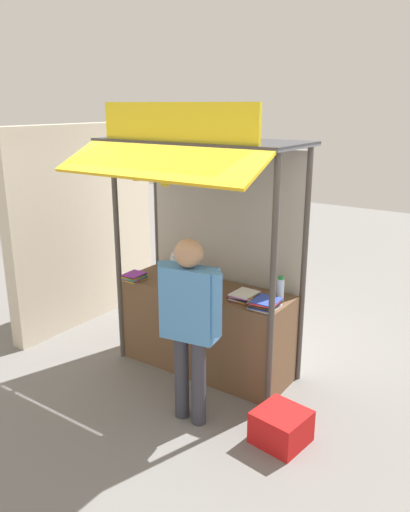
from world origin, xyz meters
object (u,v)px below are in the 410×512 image
water_bottle_rear_center (280,290)px  water_bottle_left (197,270)px  magazine_stack_mid_right (134,277)px  vendor_person (189,315)px  banana_bunch_rightmost (202,178)px  banana_bunch_inner_left (136,174)px  magazine_stack_mid_left (265,304)px  magazine_stack_center (244,296)px  water_bottle_right (174,267)px  banana_bunch_leftmost (238,181)px  plastic_crate (281,427)px  banana_bunch_inner_right (165,178)px

water_bottle_rear_center → water_bottle_left: size_ratio=0.95×
magazine_stack_mid_right → vendor_person: size_ratio=0.14×
magazine_stack_mid_right → banana_bunch_rightmost: bearing=-9.1°
water_bottle_rear_center → water_bottle_left: bearing=179.4°
banana_bunch_inner_left → vendor_person: 1.56m
magazine_stack_mid_left → magazine_stack_mid_right: (-1.59, -0.11, -0.00)m
magazine_stack_mid_left → magazine_stack_center: magazine_stack_mid_left is taller
banana_bunch_rightmost → magazine_stack_mid_right: bearing=170.9°
water_bottle_right → water_bottle_left: bearing=15.0°
water_bottle_left → banana_bunch_rightmost: (0.42, -0.51, 1.11)m
water_bottle_left → water_bottle_rear_center: bearing=-0.6°
water_bottle_left → magazine_stack_mid_right: 0.72m
water_bottle_right → vendor_person: bearing=-46.3°
magazine_stack_mid_right → banana_bunch_leftmost: size_ratio=0.98×
banana_bunch_inner_left → banana_bunch_rightmost: size_ratio=1.04×
magazine_stack_mid_left → banana_bunch_rightmost: (-0.55, -0.27, 1.20)m
banana_bunch_leftmost → plastic_crate: banana_bunch_leftmost is taller
vendor_person → plastic_crate: 1.26m
magazine_stack_mid_right → banana_bunch_inner_left: (0.23, -0.17, 1.18)m
water_bottle_rear_center → banana_bunch_leftmost: bearing=-113.4°
vendor_person → water_bottle_right: bearing=124.7°
water_bottle_right → banana_bunch_rightmost: bearing=-32.7°
banana_bunch_leftmost → banana_bunch_rightmost: same height
water_bottle_rear_center → water_bottle_left: 1.01m
plastic_crate → magazine_stack_mid_left: bearing=130.9°
magazine_stack_mid_left → banana_bunch_leftmost: banana_bunch_leftmost is taller
water_bottle_rear_center → magazine_stack_center: size_ratio=0.90×
banana_bunch_inner_left → vendor_person: (0.99, -0.46, -1.12)m
magazine_stack_center → water_bottle_rear_center: bearing=24.9°
magazine_stack_center → banana_bunch_rightmost: 1.28m
magazine_stack_mid_left → banana_bunch_inner_right: size_ratio=0.95×
magazine_stack_mid_right → plastic_crate: magazine_stack_mid_right is taller
magazine_stack_mid_right → plastic_crate: 2.29m
magazine_stack_center → banana_bunch_inner_right: banana_bunch_inner_right is taller
water_bottle_right → magazine_stack_mid_right: water_bottle_right is taller
water_bottle_right → magazine_stack_mid_left: 1.25m
magazine_stack_center → magazine_stack_mid_right: same height
water_bottle_left → banana_bunch_leftmost: banana_bunch_leftmost is taller
water_bottle_rear_center → magazine_stack_mid_right: bearing=-168.6°
banana_bunch_leftmost → magazine_stack_mid_left: bearing=58.6°
water_bottle_rear_center → banana_bunch_leftmost: 1.25m
banana_bunch_rightmost → banana_bunch_inner_left: bearing=-179.9°
banana_bunch_inner_right → vendor_person: banana_bunch_inner_right is taller
magazine_stack_center → banana_bunch_inner_right: 1.41m
water_bottle_rear_center → magazine_stack_mid_left: bearing=-102.0°
banana_bunch_rightmost → plastic_crate: banana_bunch_rightmost is taller
water_bottle_left → banana_bunch_inner_right: size_ratio=0.92×
banana_bunch_rightmost → banana_bunch_inner_right: bearing=180.0°
magazine_stack_mid_left → banana_bunch_inner_left: (-1.36, -0.27, 1.17)m
water_bottle_left → magazine_stack_center: (0.69, -0.16, -0.10)m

